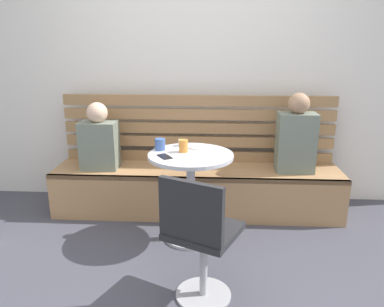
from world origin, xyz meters
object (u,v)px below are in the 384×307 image
(cafe_table, at_px, (191,180))
(booth_bench, at_px, (197,190))
(person_child_left, at_px, (99,140))
(phone_on_table, at_px, (165,157))
(plate_small, at_px, (198,147))
(cup_espresso_small, at_px, (182,143))
(cup_mug_blue, at_px, (160,144))
(white_chair, at_px, (199,236))
(cup_tumbler_orange, at_px, (183,146))
(person_adult, at_px, (296,137))

(cafe_table, bearing_deg, booth_bench, 87.33)
(person_child_left, relative_size, phone_on_table, 4.49)
(plate_small, xyz_separation_m, phone_on_table, (-0.24, -0.29, -0.00))
(plate_small, height_order, phone_on_table, plate_small)
(cup_espresso_small, bearing_deg, person_child_left, 162.50)
(booth_bench, height_order, cup_mug_blue, cup_mug_blue)
(phone_on_table, bearing_deg, cup_mug_blue, 75.09)
(white_chair, height_order, cup_espresso_small, white_chair)
(cup_tumbler_orange, bearing_deg, cup_espresso_small, 99.37)
(cup_tumbler_orange, height_order, plate_small, cup_tumbler_orange)
(white_chair, distance_m, phone_on_table, 0.82)
(white_chair, distance_m, cup_tumbler_orange, 0.93)
(booth_bench, xyz_separation_m, person_adult, (0.90, -0.01, 0.54))
(cup_espresso_small, bearing_deg, cafe_table, -68.29)
(white_chair, height_order, cup_tumbler_orange, white_chair)
(white_chair, relative_size, cup_mug_blue, 8.95)
(plate_small, bearing_deg, white_chair, -86.84)
(cafe_table, xyz_separation_m, person_child_left, (-0.89, 0.48, 0.20))
(cup_espresso_small, bearing_deg, white_chair, -79.44)
(cafe_table, xyz_separation_m, cup_espresso_small, (-0.09, 0.23, 0.25))
(person_child_left, bearing_deg, booth_bench, 1.90)
(booth_bench, distance_m, cafe_table, 0.59)
(white_chair, height_order, person_adult, person_adult)
(booth_bench, bearing_deg, cup_mug_blue, -123.91)
(booth_bench, relative_size, cafe_table, 3.65)
(cup_tumbler_orange, xyz_separation_m, phone_on_table, (-0.13, -0.15, -0.05))
(booth_bench, bearing_deg, cup_tumbler_orange, -100.43)
(cafe_table, distance_m, cup_espresso_small, 0.35)
(person_adult, bearing_deg, white_chair, -122.17)
(cup_espresso_small, bearing_deg, cup_mug_blue, -140.31)
(booth_bench, height_order, cafe_table, cafe_table)
(white_chair, bearing_deg, plate_small, 93.16)
(white_chair, bearing_deg, person_adult, 57.83)
(white_chair, bearing_deg, phone_on_table, 112.69)
(cup_espresso_small, bearing_deg, booth_bench, 67.57)
(cup_mug_blue, xyz_separation_m, plate_small, (0.30, 0.10, -0.04))
(white_chair, distance_m, plate_small, 1.04)
(phone_on_table, bearing_deg, plate_small, 17.59)
(cafe_table, height_order, plate_small, plate_small)
(booth_bench, height_order, white_chair, white_chair)
(cup_espresso_small, xyz_separation_m, plate_small, (0.14, -0.04, -0.02))
(cup_tumbler_orange, bearing_deg, person_adult, 24.87)
(white_chair, relative_size, person_adult, 1.17)
(booth_bench, bearing_deg, cup_espresso_small, -112.43)
(person_adult, height_order, person_child_left, person_adult)
(person_child_left, relative_size, cup_espresso_small, 11.21)
(person_adult, relative_size, person_child_left, 1.15)
(cafe_table, distance_m, person_child_left, 1.03)
(white_chair, xyz_separation_m, person_child_left, (-0.99, 1.29, 0.25))
(cup_espresso_small, bearing_deg, phone_on_table, -107.19)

